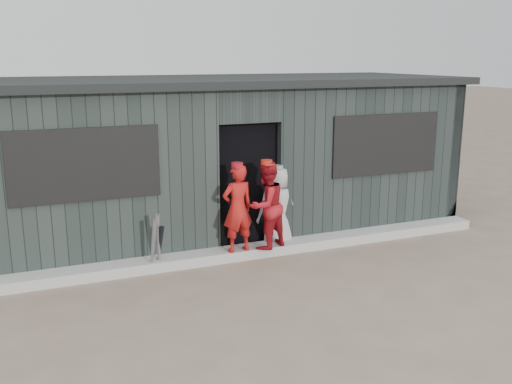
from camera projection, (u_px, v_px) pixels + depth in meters
name	position (u px, v px, depth m)	size (l,w,h in m)	color
ground	(311.00, 301.00, 7.09)	(80.00, 80.00, 0.00)	#735E4F
curb	(256.00, 250.00, 8.71)	(8.00, 0.36, 0.15)	#A3A29D
bat_left	(153.00, 246.00, 7.89)	(0.07, 0.07, 0.83)	gray
bat_mid	(159.00, 242.00, 7.98)	(0.07, 0.07, 0.87)	gray
bat_right	(160.00, 247.00, 8.03)	(0.07, 0.07, 0.71)	black
player_red_left	(238.00, 208.00, 8.32)	(0.48, 0.31, 1.31)	#AC1715
player_red_right	(266.00, 205.00, 8.47)	(0.64, 0.50, 1.32)	#A4141D
player_grey_back	(277.00, 208.00, 8.94)	(0.64, 0.42, 1.31)	#ACACAC
dugout	(219.00, 155.00, 9.94)	(8.30, 3.30, 2.62)	black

